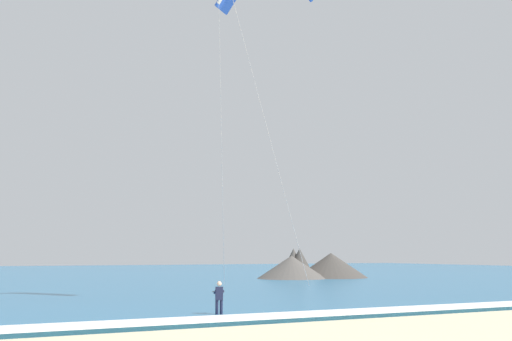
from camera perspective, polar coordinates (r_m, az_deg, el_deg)
sea at (r=83.18m, az=-18.09°, el=-9.78°), size 200.00×120.00×0.20m
surf_foam at (r=25.92m, az=-0.62°, el=-14.25°), size 200.00×2.28×0.04m
surfboard at (r=27.24m, az=-3.68°, el=-14.35°), size 0.81×1.47×0.09m
kitesurfer at (r=27.17m, az=-3.66°, el=-12.43°), size 0.62×0.61×1.69m
headland_right at (r=67.05m, az=5.45°, el=-9.41°), size 14.11×9.01×3.55m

